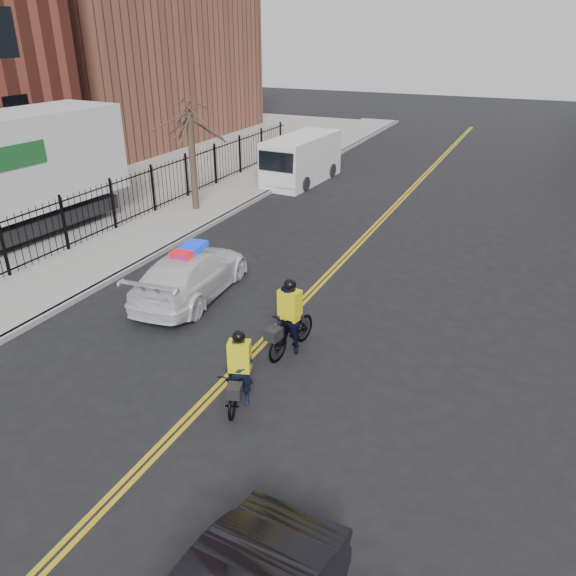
# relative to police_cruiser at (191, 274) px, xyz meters

# --- Properties ---
(ground) EXTENTS (120.00, 120.00, 0.00)m
(ground) POSITION_rel_police_cruiser_xyz_m (3.13, -2.90, -0.70)
(ground) COLOR black
(ground) RESTS_ON ground
(center_line_left) EXTENTS (0.10, 60.00, 0.01)m
(center_line_left) POSITION_rel_police_cruiser_xyz_m (3.05, 5.10, -0.69)
(center_line_left) COLOR gold
(center_line_left) RESTS_ON ground
(center_line_right) EXTENTS (0.10, 60.00, 0.01)m
(center_line_right) POSITION_rel_police_cruiser_xyz_m (3.21, 5.10, -0.69)
(center_line_right) COLOR gold
(center_line_right) RESTS_ON ground
(sidewalk) EXTENTS (3.00, 60.00, 0.15)m
(sidewalk) POSITION_rel_police_cruiser_xyz_m (-4.37, 5.10, -0.62)
(sidewalk) COLOR gray
(sidewalk) RESTS_ON ground
(curb) EXTENTS (0.20, 60.00, 0.15)m
(curb) POSITION_rel_police_cruiser_xyz_m (-2.87, 5.10, -0.62)
(curb) COLOR gray
(curb) RESTS_ON ground
(iron_fence) EXTENTS (0.12, 28.00, 2.00)m
(iron_fence) POSITION_rel_police_cruiser_xyz_m (-5.87, 5.10, 0.30)
(iron_fence) COLOR black
(iron_fence) RESTS_ON ground
(warehouse_far) EXTENTS (14.00, 18.00, 14.00)m
(warehouse_far) POSITION_rel_police_cruiser_xyz_m (-19.87, 21.10, 6.30)
(warehouse_far) COLOR brown
(warehouse_far) RESTS_ON ground
(street_tree) EXTENTS (3.20, 3.20, 4.80)m
(street_tree) POSITION_rel_police_cruiser_xyz_m (-4.47, 7.10, 2.84)
(street_tree) COLOR #32261D
(street_tree) RESTS_ON sidewalk
(police_cruiser) EXTENTS (2.36, 4.91, 1.54)m
(police_cruiser) POSITION_rel_police_cruiser_xyz_m (0.00, 0.00, 0.00)
(police_cruiser) COLOR white
(police_cruiser) RESTS_ON ground
(cargo_van) EXTENTS (2.36, 5.58, 2.29)m
(cargo_van) POSITION_rel_police_cruiser_xyz_m (-2.38, 13.58, 0.42)
(cargo_van) COLOR white
(cargo_van) RESTS_ON ground
(cyclist_near) EXTENTS (1.12, 1.86, 1.73)m
(cyclist_near) POSITION_rel_police_cruiser_xyz_m (3.83, -3.99, -0.10)
(cyclist_near) COLOR black
(cyclist_near) RESTS_ON ground
(cyclist_far) EXTENTS (0.96, 1.97, 1.93)m
(cyclist_far) POSITION_rel_police_cruiser_xyz_m (3.91, -1.67, 0.06)
(cyclist_far) COLOR black
(cyclist_far) RESTS_ON ground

